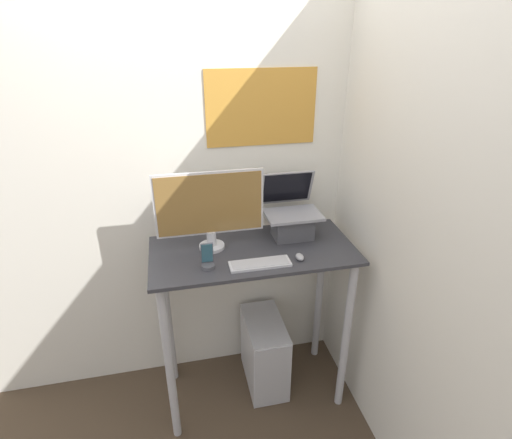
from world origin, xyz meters
name	(u,v)px	position (x,y,z in m)	size (l,w,h in m)	color
ground_plane	(263,424)	(0.00, 0.00, 0.00)	(12.00, 12.00, 0.00)	#473828
wall_back	(241,188)	(0.00, 0.63, 1.30)	(6.00, 0.06, 2.60)	silver
wall_side_right	(391,223)	(0.65, 0.00, 1.30)	(0.05, 6.00, 2.60)	silver
desk	(253,285)	(0.00, 0.27, 0.83)	(1.13, 0.55, 1.08)	#333338
laptop	(292,219)	(0.25, 0.38, 1.18)	(0.32, 0.29, 0.36)	#4C4C51
monitor	(210,209)	(-0.22, 0.34, 1.31)	(0.58, 0.14, 0.44)	silver
keyboard	(261,264)	(0.00, 0.10, 1.08)	(0.32, 0.10, 0.02)	silver
mouse	(300,257)	(0.22, 0.11, 1.09)	(0.04, 0.07, 0.03)	#99999E
cell_phone	(208,260)	(-0.27, 0.14, 1.12)	(0.07, 0.07, 0.14)	#4C4C51
computer_tower	(264,352)	(0.09, 0.34, 0.24)	(0.24, 0.45, 0.49)	silver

